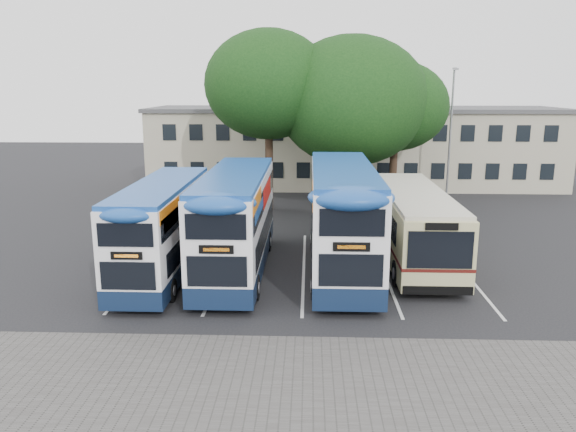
{
  "coord_description": "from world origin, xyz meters",
  "views": [
    {
      "loc": [
        -3.53,
        -18.72,
        7.92
      ],
      "look_at": [
        -4.45,
        5.0,
        2.37
      ],
      "focal_mm": 35.0,
      "sensor_mm": 36.0,
      "label": 1
    }
  ],
  "objects_px": {
    "tree_left": "(269,85)",
    "bus_dd_right": "(342,214)",
    "tree_right": "(396,106)",
    "bus_dd_left": "(163,225)",
    "bus_dd_mid": "(236,217)",
    "tree_mid": "(352,101)",
    "lamp_post": "(451,128)",
    "bus_single": "(413,220)"
  },
  "relations": [
    {
      "from": "tree_left",
      "to": "bus_single",
      "type": "relative_size",
      "value": 1.05
    },
    {
      "from": "lamp_post",
      "to": "bus_dd_left",
      "type": "distance_m",
      "value": 22.58
    },
    {
      "from": "bus_dd_left",
      "to": "bus_single",
      "type": "height_order",
      "value": "bus_dd_left"
    },
    {
      "from": "tree_right",
      "to": "bus_dd_right",
      "type": "distance_m",
      "value": 14.67
    },
    {
      "from": "lamp_post",
      "to": "bus_dd_mid",
      "type": "xyz_separation_m",
      "value": [
        -12.66,
        -15.38,
        -2.7
      ]
    },
    {
      "from": "tree_left",
      "to": "lamp_post",
      "type": "bearing_deg",
      "value": 13.21
    },
    {
      "from": "lamp_post",
      "to": "bus_dd_right",
      "type": "bearing_deg",
      "value": -118.27
    },
    {
      "from": "bus_dd_mid",
      "to": "bus_dd_right",
      "type": "relative_size",
      "value": 0.95
    },
    {
      "from": "tree_left",
      "to": "bus_dd_right",
      "type": "distance_m",
      "value": 13.97
    },
    {
      "from": "bus_single",
      "to": "lamp_post",
      "type": "bearing_deg",
      "value": 70.45
    },
    {
      "from": "tree_left",
      "to": "bus_dd_right",
      "type": "xyz_separation_m",
      "value": [
        4.03,
        -12.22,
        -5.43
      ]
    },
    {
      "from": "bus_single",
      "to": "bus_dd_left",
      "type": "bearing_deg",
      "value": -166.48
    },
    {
      "from": "tree_mid",
      "to": "bus_dd_right",
      "type": "relative_size",
      "value": 1.01
    },
    {
      "from": "tree_left",
      "to": "tree_mid",
      "type": "relative_size",
      "value": 1.03
    },
    {
      "from": "lamp_post",
      "to": "bus_dd_mid",
      "type": "height_order",
      "value": "lamp_post"
    },
    {
      "from": "tree_mid",
      "to": "bus_dd_left",
      "type": "xyz_separation_m",
      "value": [
        -8.79,
        -13.45,
        -4.76
      ]
    },
    {
      "from": "lamp_post",
      "to": "bus_single",
      "type": "distance_m",
      "value": 14.52
    },
    {
      "from": "tree_right",
      "to": "bus_dd_right",
      "type": "relative_size",
      "value": 0.86
    },
    {
      "from": "tree_left",
      "to": "tree_right",
      "type": "xyz_separation_m",
      "value": [
        8.14,
        1.26,
        -1.37
      ]
    },
    {
      "from": "tree_mid",
      "to": "bus_dd_left",
      "type": "relative_size",
      "value": 1.16
    },
    {
      "from": "bus_dd_left",
      "to": "bus_single",
      "type": "xyz_separation_m",
      "value": [
        10.96,
        2.63,
        -0.35
      ]
    },
    {
      "from": "tree_right",
      "to": "bus_dd_left",
      "type": "bearing_deg",
      "value": -129.14
    },
    {
      "from": "tree_mid",
      "to": "bus_dd_left",
      "type": "bearing_deg",
      "value": -123.17
    },
    {
      "from": "bus_dd_right",
      "to": "tree_right",
      "type": "bearing_deg",
      "value": 73.03
    },
    {
      "from": "tree_left",
      "to": "bus_dd_right",
      "type": "bearing_deg",
      "value": -71.75
    },
    {
      "from": "bus_dd_left",
      "to": "tree_mid",
      "type": "bearing_deg",
      "value": 56.83
    },
    {
      "from": "bus_dd_left",
      "to": "bus_single",
      "type": "distance_m",
      "value": 11.28
    },
    {
      "from": "tree_mid",
      "to": "tree_right",
      "type": "relative_size",
      "value": 1.16
    },
    {
      "from": "bus_dd_left",
      "to": "bus_dd_mid",
      "type": "xyz_separation_m",
      "value": [
        3.04,
        0.59,
        0.2
      ]
    },
    {
      "from": "bus_dd_mid",
      "to": "bus_dd_right",
      "type": "bearing_deg",
      "value": 3.84
    },
    {
      "from": "tree_right",
      "to": "bus_single",
      "type": "xyz_separation_m",
      "value": [
        -0.74,
        -11.74,
        -4.74
      ]
    },
    {
      "from": "bus_single",
      "to": "tree_left",
      "type": "bearing_deg",
      "value": 125.23
    },
    {
      "from": "bus_dd_right",
      "to": "bus_single",
      "type": "bearing_deg",
      "value": 27.28
    },
    {
      "from": "tree_mid",
      "to": "bus_dd_mid",
      "type": "bearing_deg",
      "value": -114.11
    },
    {
      "from": "tree_right",
      "to": "lamp_post",
      "type": "bearing_deg",
      "value": 21.73
    },
    {
      "from": "lamp_post",
      "to": "bus_dd_mid",
      "type": "distance_m",
      "value": 20.1
    },
    {
      "from": "bus_dd_left",
      "to": "bus_single",
      "type": "bearing_deg",
      "value": 13.52
    },
    {
      "from": "tree_right",
      "to": "bus_single",
      "type": "relative_size",
      "value": 0.87
    },
    {
      "from": "lamp_post",
      "to": "bus_dd_right",
      "type": "distance_m",
      "value": 17.31
    },
    {
      "from": "tree_mid",
      "to": "lamp_post",
      "type": "bearing_deg",
      "value": 20.06
    },
    {
      "from": "bus_dd_left",
      "to": "bus_dd_mid",
      "type": "distance_m",
      "value": 3.1
    },
    {
      "from": "tree_left",
      "to": "bus_dd_left",
      "type": "distance_m",
      "value": 14.76
    }
  ]
}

